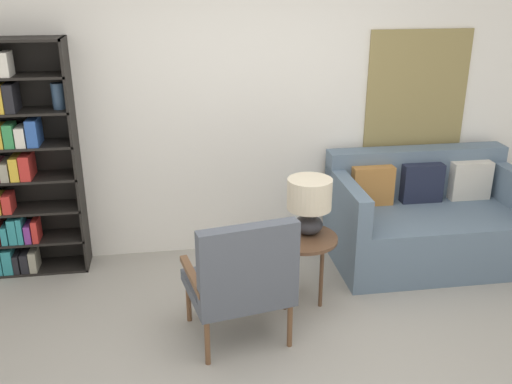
% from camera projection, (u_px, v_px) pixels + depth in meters
% --- Properties ---
extents(wall_back, '(6.40, 0.08, 2.70)m').
position_uv_depth(wall_back, '(250.00, 100.00, 4.80)').
color(wall_back, white).
rests_on(wall_back, ground_plane).
extents(bookshelf, '(0.77, 0.30, 1.91)m').
position_uv_depth(bookshelf, '(16.00, 161.00, 4.50)').
color(bookshelf, black).
rests_on(bookshelf, ground_plane).
extents(armchair, '(0.75, 0.71, 0.93)m').
position_uv_depth(armchair, '(243.00, 276.00, 3.70)').
color(armchair, brown).
rests_on(armchair, ground_plane).
extents(couch, '(1.61, 0.94, 0.91)m').
position_uv_depth(couch, '(426.00, 221.00, 4.93)').
color(couch, slate).
rests_on(couch, ground_plane).
extents(side_table, '(0.52, 0.52, 0.55)m').
position_uv_depth(side_table, '(302.00, 244.00, 4.19)').
color(side_table, brown).
rests_on(side_table, ground_plane).
extents(table_lamp, '(0.33, 0.33, 0.43)m').
position_uv_depth(table_lamp, '(309.00, 200.00, 4.12)').
color(table_lamp, '#2D2D33').
rests_on(table_lamp, side_table).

